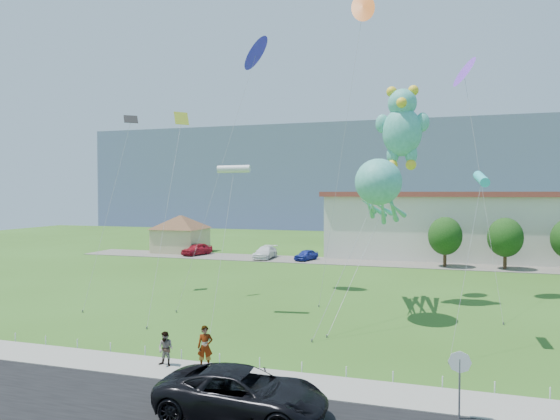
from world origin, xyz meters
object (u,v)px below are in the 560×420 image
at_px(suv, 242,393).
at_px(parked_car_blue, 306,255).
at_px(pedestrian_left, 205,347).
at_px(parked_car_white, 265,252).
at_px(stop_sign, 460,368).
at_px(pavilion, 181,230).
at_px(octopus_kite, 380,192).
at_px(teddy_bear_kite, 402,126).
at_px(parked_car_red, 197,249).
at_px(pedestrian_right, 166,349).

relative_size(suv, parked_car_blue, 1.69).
bearing_deg(pedestrian_left, parked_car_white, 82.59).
bearing_deg(stop_sign, pavilion, 128.44).
distance_m(parked_car_white, octopus_kite, 30.33).
bearing_deg(pavilion, suv, -59.51).
height_order(pedestrian_left, teddy_bear_kite, teddy_bear_kite).
relative_size(stop_sign, octopus_kite, 0.21).
bearing_deg(teddy_bear_kite, parked_car_red, 142.22).
xyz_separation_m(parked_car_red, parked_car_white, (9.46, -0.56, -0.04)).
bearing_deg(pedestrian_right, stop_sign, -4.20).
relative_size(stop_sign, teddy_bear_kite, 0.16).
relative_size(parked_car_white, teddy_bear_kite, 0.31).
height_order(parked_car_blue, octopus_kite, octopus_kite).
bearing_deg(parked_car_blue, pavilion, -171.02).
bearing_deg(parked_car_red, teddy_bear_kite, -18.94).
relative_size(parked_car_white, octopus_kite, 0.41).
relative_size(stop_sign, parked_car_red, 0.56).
distance_m(suv, octopus_kite, 18.30).
bearing_deg(parked_car_white, pavilion, 165.92).
bearing_deg(parked_car_blue, parked_car_white, -162.28).
bearing_deg(parked_car_white, pedestrian_left, -76.08).
distance_m(parked_car_white, parked_car_blue, 5.20).
distance_m(octopus_kite, teddy_bear_kite, 6.66).
bearing_deg(parked_car_red, pedestrian_left, -44.36).
xyz_separation_m(stop_sign, parked_car_red, (-29.80, 39.59, -1.05)).
height_order(stop_sign, suv, stop_sign).
bearing_deg(suv, parked_car_blue, 10.03).
bearing_deg(parked_car_white, suv, -73.06).
xyz_separation_m(parked_car_red, teddy_bear_kite, (26.72, -20.71, 12.13)).
distance_m(pavilion, parked_car_blue, 18.79).
bearing_deg(parked_car_red, suv, -42.92).
bearing_deg(pedestrian_right, suv, -32.39).
height_order(suv, teddy_bear_kite, teddy_bear_kite).
relative_size(suv, pedestrian_right, 3.93).
height_order(pedestrian_left, parked_car_red, pedestrian_left).
distance_m(stop_sign, teddy_bear_kite, 22.11).
bearing_deg(parked_car_white, parked_car_red, 176.10).
xyz_separation_m(pedestrian_left, octopus_kite, (6.62, 12.39, 7.07)).
xyz_separation_m(parked_car_white, teddy_bear_kite, (17.27, -20.15, 12.17)).
bearing_deg(pedestrian_right, parked_car_white, 105.20).
relative_size(parked_car_blue, octopus_kite, 0.30).
relative_size(stop_sign, pedestrian_left, 1.31).
bearing_deg(pavilion, parked_car_red, -35.28).
bearing_deg(teddy_bear_kite, suv, -101.71).
xyz_separation_m(stop_sign, parked_car_blue, (-15.15, 38.90, -1.19)).
height_order(parked_car_red, teddy_bear_kite, teddy_bear_kite).
height_order(stop_sign, teddy_bear_kite, teddy_bear_kite).
relative_size(pedestrian_left, pedestrian_right, 1.22).
xyz_separation_m(suv, teddy_bear_kite, (4.34, 20.96, 12.04)).
bearing_deg(parked_car_blue, pedestrian_right, -67.01).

